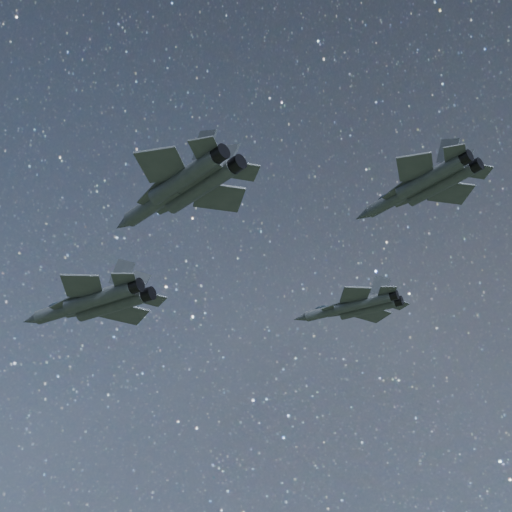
% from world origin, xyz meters
% --- Properties ---
extents(jet_lead, '(20.32, 14.15, 5.11)m').
position_xyz_m(jet_lead, '(-23.82, 1.38, 153.36)').
color(jet_lead, '#32383E').
extents(jet_left, '(15.31, 10.72, 3.86)m').
position_xyz_m(jet_left, '(3.99, 17.79, 155.41)').
color(jet_left, '#32383E').
extents(jet_right, '(18.02, 11.87, 4.62)m').
position_xyz_m(jet_right, '(-3.79, -15.36, 153.26)').
color(jet_right, '#32383E').
extents(jet_slot, '(15.03, 9.85, 3.87)m').
position_xyz_m(jet_slot, '(17.20, -4.48, 155.25)').
color(jet_slot, '#32383E').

